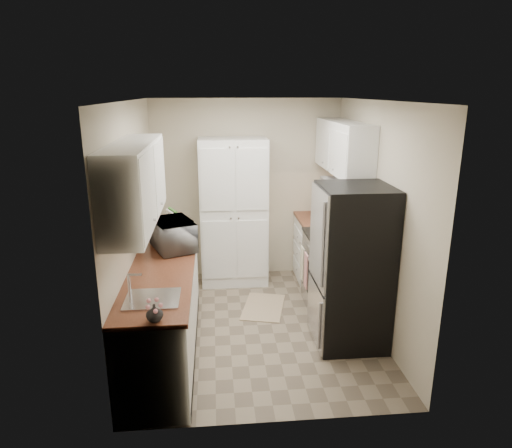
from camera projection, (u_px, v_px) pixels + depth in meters
name	position (u px, v px, depth m)	size (l,w,h in m)	color
ground	(257.00, 325.00, 5.25)	(3.20, 3.20, 0.00)	#7A6B56
room_shell	(256.00, 187.00, 4.78)	(2.64, 3.24, 2.52)	beige
pantry_cabinet	(234.00, 212.00, 6.20)	(0.90, 0.55, 2.00)	white
base_cabinet_left	(164.00, 312.00, 4.63)	(0.60, 2.30, 0.88)	white
countertop_left	(162.00, 269.00, 4.50)	(0.63, 2.33, 0.04)	brown
base_cabinet_right	(320.00, 251.00, 6.35)	(0.60, 0.80, 0.88)	white
countertop_right	(321.00, 220.00, 6.22)	(0.63, 0.83, 0.04)	brown
electric_range	(334.00, 271.00, 5.57)	(0.71, 0.78, 1.13)	#B7B7BC
refrigerator	(352.00, 267.00, 4.70)	(0.70, 0.72, 1.70)	#B7B7BC
microwave	(173.00, 235.00, 4.98)	(0.58, 0.40, 0.32)	#AEADB2
wine_bottle	(159.00, 227.00, 5.35)	(0.07, 0.07, 0.26)	black
flower_vase	(154.00, 313.00, 3.44)	(0.13, 0.13, 0.14)	white
cutting_board	(175.00, 222.00, 5.45)	(0.02, 0.26, 0.33)	#3B7E2C
toaster_oven	(330.00, 212.00, 6.15)	(0.28, 0.35, 0.20)	#A8A6AB
fruit_basket	(329.00, 200.00, 6.10)	(0.29, 0.29, 0.12)	#F35B21
kitchen_mat	(264.00, 307.00, 5.68)	(0.47, 0.76, 0.01)	tan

